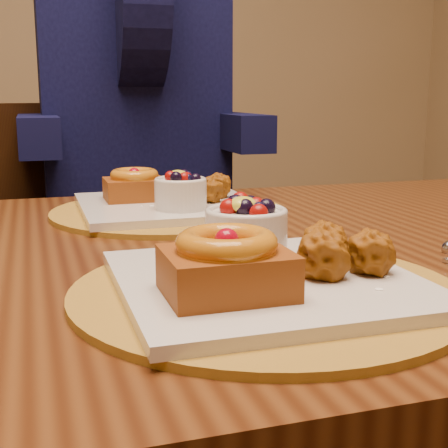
{
  "coord_description": "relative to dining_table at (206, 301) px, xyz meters",
  "views": [
    {
      "loc": [
        -0.12,
        -0.77,
        0.95
      ],
      "look_at": [
        0.06,
        -0.17,
        0.82
      ],
      "focal_mm": 50.0,
      "sensor_mm": 36.0,
      "label": 1
    }
  ],
  "objects": [
    {
      "name": "place_setting_near",
      "position": [
        -0.0,
        -0.22,
        0.1
      ],
      "size": [
        0.38,
        0.38,
        0.09
      ],
      "color": "brown",
      "rests_on": "dining_table"
    },
    {
      "name": "diner",
      "position": [
        0.05,
        0.87,
        0.32
      ],
      "size": [
        0.57,
        0.54,
        0.93
      ],
      "rotation": [
        0.0,
        0.0,
        -0.14
      ],
      "color": "black",
      "rests_on": "ground"
    },
    {
      "name": "dining_table",
      "position": [
        0.0,
        0.0,
        0.0
      ],
      "size": [
        1.6,
        0.9,
        0.76
      ],
      "color": "#37180A",
      "rests_on": "ground"
    },
    {
      "name": "place_setting_far",
      "position": [
        -0.0,
        0.22,
        0.1
      ],
      "size": [
        0.38,
        0.38,
        0.08
      ],
      "color": "brown",
      "rests_on": "dining_table"
    },
    {
      "name": "chair_far",
      "position": [
        -0.13,
        0.82,
        -0.16
      ],
      "size": [
        0.59,
        0.59,
        0.93
      ],
      "rotation": [
        0.0,
        0.0,
        0.43
      ],
      "color": "black",
      "rests_on": "ground"
    }
  ]
}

